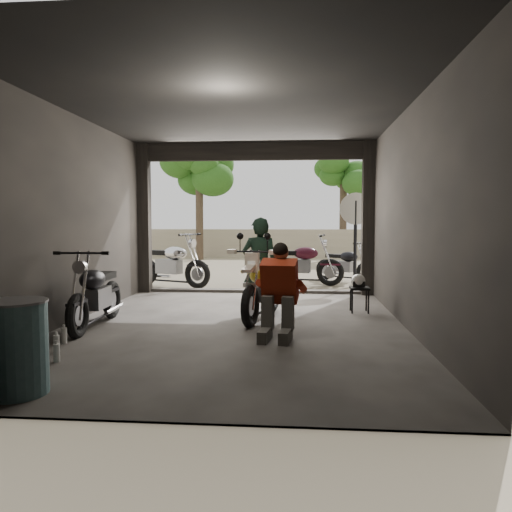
% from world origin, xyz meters
% --- Properties ---
extents(ground, '(80.00, 80.00, 0.00)m').
position_xyz_m(ground, '(0.00, 0.00, 0.00)').
color(ground, '#7A6D56').
rests_on(ground, ground).
extents(garage, '(7.00, 7.13, 3.20)m').
position_xyz_m(garage, '(0.00, 0.55, 1.28)').
color(garage, '#2D2B28').
rests_on(garage, ground).
extents(boundary_wall, '(18.00, 0.30, 1.20)m').
position_xyz_m(boundary_wall, '(0.00, 14.00, 0.60)').
color(boundary_wall, gray).
rests_on(boundary_wall, ground).
extents(tree_left, '(2.20, 2.20, 5.60)m').
position_xyz_m(tree_left, '(-3.00, 12.50, 3.99)').
color(tree_left, '#382B1E').
rests_on(tree_left, ground).
extents(tree_right, '(2.20, 2.20, 5.00)m').
position_xyz_m(tree_right, '(2.80, 14.00, 3.56)').
color(tree_right, '#382B1E').
rests_on(tree_right, ground).
extents(main_bike, '(1.04, 1.83, 1.15)m').
position_xyz_m(main_bike, '(0.38, 0.63, 0.58)').
color(main_bike, beige).
rests_on(main_bike, ground).
extents(left_bike, '(0.77, 1.73, 1.16)m').
position_xyz_m(left_bike, '(-2.00, -0.19, 0.58)').
color(left_bike, black).
rests_on(left_bike, ground).
extents(outside_bike_a, '(2.04, 1.43, 1.28)m').
position_xyz_m(outside_bike_a, '(-2.06, 4.34, 0.64)').
color(outside_bike_a, black).
rests_on(outside_bike_a, ground).
extents(outside_bike_b, '(1.92, 1.00, 1.24)m').
position_xyz_m(outside_bike_b, '(0.99, 4.93, 0.62)').
color(outside_bike_b, '#3B0E1C').
rests_on(outside_bike_b, ground).
extents(outside_bike_c, '(1.60, 1.41, 1.03)m').
position_xyz_m(outside_bike_c, '(2.14, 5.72, 0.52)').
color(outside_bike_c, black).
rests_on(outside_bike_c, ground).
extents(rider, '(0.61, 0.42, 1.62)m').
position_xyz_m(rider, '(0.32, 0.92, 0.81)').
color(rider, black).
rests_on(rider, ground).
extents(mechanic, '(0.73, 0.93, 1.23)m').
position_xyz_m(mechanic, '(0.68, -0.67, 0.62)').
color(mechanic, '#B03417').
rests_on(mechanic, ground).
extents(stool, '(0.32, 0.32, 0.45)m').
position_xyz_m(stool, '(1.98, 1.30, 0.38)').
color(stool, black).
rests_on(stool, ground).
extents(helmet, '(0.25, 0.27, 0.23)m').
position_xyz_m(helmet, '(1.95, 1.28, 0.56)').
color(helmet, silver).
rests_on(helmet, stool).
extents(oil_drum, '(0.67, 0.67, 0.86)m').
position_xyz_m(oil_drum, '(-1.57, -3.00, 0.43)').
color(oil_drum, '#3A5D62').
rests_on(oil_drum, ground).
extents(sign_post, '(0.74, 0.08, 2.21)m').
position_xyz_m(sign_post, '(2.25, 4.48, 1.47)').
color(sign_post, black).
rests_on(sign_post, ground).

